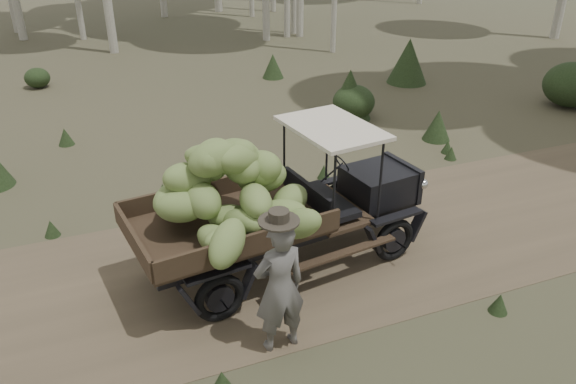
% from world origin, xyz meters
% --- Properties ---
extents(ground, '(120.00, 120.00, 0.00)m').
position_xyz_m(ground, '(0.00, 0.00, 0.00)').
color(ground, '#473D2B').
rests_on(ground, ground).
extents(dirt_track, '(70.00, 4.00, 0.01)m').
position_xyz_m(dirt_track, '(0.00, 0.00, 0.00)').
color(dirt_track, brown).
rests_on(dirt_track, ground).
extents(banana_truck, '(4.90, 2.63, 2.41)m').
position_xyz_m(banana_truck, '(-0.37, -0.22, 1.41)').
color(banana_truck, black).
rests_on(banana_truck, ground).
extents(farmer, '(0.70, 0.52, 2.00)m').
position_xyz_m(farmer, '(-0.58, -1.80, 0.95)').
color(farmer, '#56534F').
rests_on(farmer, ground).
extents(undergrowth, '(25.46, 24.59, 1.40)m').
position_xyz_m(undergrowth, '(1.53, -1.48, 0.57)').
color(undergrowth, '#233319').
rests_on(undergrowth, ground).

